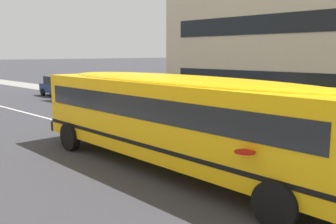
% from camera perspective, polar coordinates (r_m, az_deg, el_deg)
% --- Properties ---
extents(ground_plane, '(400.00, 400.00, 0.00)m').
position_cam_1_polar(ground_plane, '(10.85, 18.62, -10.19)').
color(ground_plane, '#38383D').
extents(lane_centreline, '(110.00, 0.16, 0.01)m').
position_cam_1_polar(lane_centreline, '(10.85, 18.62, -10.17)').
color(lane_centreline, silver).
rests_on(lane_centreline, ground_plane).
extents(school_bus, '(12.88, 3.25, 2.87)m').
position_cam_1_polar(school_bus, '(10.85, 1.99, -0.42)').
color(school_bus, yellow).
rests_on(school_bus, ground_plane).
extents(parked_car_dark_blue_end_of_row, '(3.97, 2.01, 1.64)m').
position_cam_1_polar(parked_car_dark_blue_end_of_row, '(31.34, -16.53, 3.89)').
color(parked_car_dark_blue_end_of_row, navy).
rests_on(parked_car_dark_blue_end_of_row, ground_plane).
extents(parked_car_red_far_corner, '(3.97, 2.02, 1.64)m').
position_cam_1_polar(parked_car_red_far_corner, '(25.23, -8.37, 2.98)').
color(parked_car_red_far_corner, maroon).
rests_on(parked_car_red_far_corner, ground_plane).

